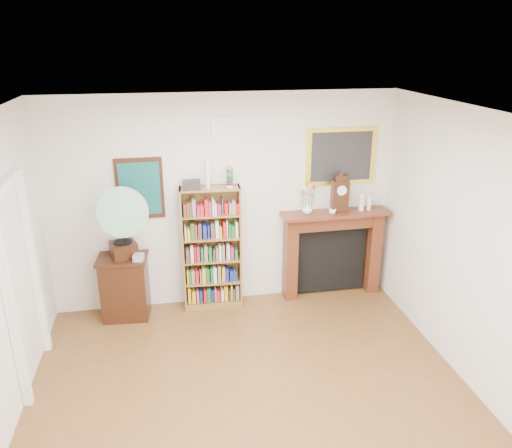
% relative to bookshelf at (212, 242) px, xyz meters
% --- Properties ---
extents(room, '(4.51, 5.01, 2.81)m').
position_rel_bookshelf_xyz_m(room, '(0.20, -2.34, 0.47)').
color(room, brown).
rests_on(room, ground).
extents(door_casing, '(0.08, 1.02, 2.17)m').
position_rel_bookshelf_xyz_m(door_casing, '(-2.01, -1.14, 0.34)').
color(door_casing, white).
rests_on(door_casing, left_wall).
extents(teal_poster, '(0.58, 0.04, 0.78)m').
position_rel_bookshelf_xyz_m(teal_poster, '(-0.85, 0.14, 0.73)').
color(teal_poster, black).
rests_on(teal_poster, back_wall).
extents(small_picture, '(0.26, 0.04, 0.30)m').
position_rel_bookshelf_xyz_m(small_picture, '(0.20, 0.14, 1.43)').
color(small_picture, white).
rests_on(small_picture, back_wall).
extents(gilt_painting, '(0.95, 0.04, 0.75)m').
position_rel_bookshelf_xyz_m(gilt_painting, '(1.75, 0.14, 1.03)').
color(gilt_painting, yellow).
rests_on(gilt_painting, back_wall).
extents(bookshelf, '(0.77, 0.30, 1.91)m').
position_rel_bookshelf_xyz_m(bookshelf, '(0.00, 0.00, 0.00)').
color(bookshelf, brown).
rests_on(bookshelf, floor).
extents(side_cabinet, '(0.65, 0.49, 0.84)m').
position_rel_bookshelf_xyz_m(side_cabinet, '(-1.13, -0.09, -0.50)').
color(side_cabinet, black).
rests_on(side_cabinet, floor).
extents(fireplace, '(1.47, 0.38, 1.24)m').
position_rel_bookshelf_xyz_m(fireplace, '(1.66, 0.05, -0.19)').
color(fireplace, '#4F2512').
rests_on(fireplace, floor).
extents(gramophone, '(0.80, 0.89, 0.98)m').
position_rel_bookshelf_xyz_m(gramophone, '(-1.11, -0.22, 0.47)').
color(gramophone, black).
rests_on(gramophone, side_cabinet).
extents(cd_stack, '(0.14, 0.14, 0.08)m').
position_rel_bookshelf_xyz_m(cd_stack, '(-0.92, -0.22, -0.05)').
color(cd_stack, silver).
rests_on(cd_stack, side_cabinet).
extents(mantel_clock, '(0.22, 0.13, 0.50)m').
position_rel_bookshelf_xyz_m(mantel_clock, '(1.70, -0.02, 0.55)').
color(mantel_clock, black).
rests_on(mantel_clock, fireplace).
extents(flower_vase, '(0.17, 0.17, 0.14)m').
position_rel_bookshelf_xyz_m(flower_vase, '(1.27, -0.01, 0.38)').
color(flower_vase, white).
rests_on(flower_vase, fireplace).
extents(teacup, '(0.11, 0.11, 0.08)m').
position_rel_bookshelf_xyz_m(teacup, '(1.59, -0.08, 0.35)').
color(teacup, silver).
rests_on(teacup, fireplace).
extents(bottle_left, '(0.07, 0.07, 0.24)m').
position_rel_bookshelf_xyz_m(bottle_left, '(2.02, -0.02, 0.43)').
color(bottle_left, silver).
rests_on(bottle_left, fireplace).
extents(bottle_right, '(0.06, 0.06, 0.20)m').
position_rel_bookshelf_xyz_m(bottle_right, '(2.12, -0.01, 0.41)').
color(bottle_right, silver).
rests_on(bottle_right, fireplace).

